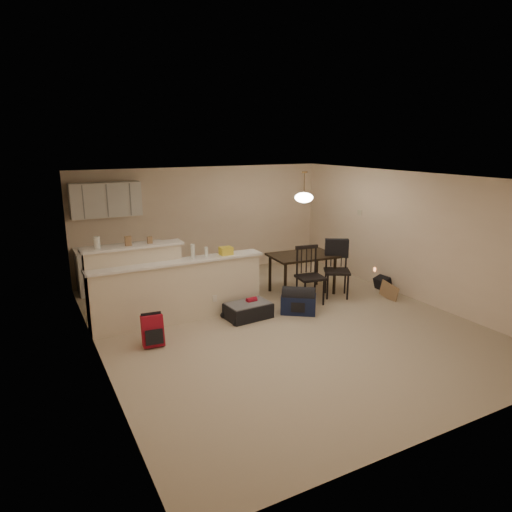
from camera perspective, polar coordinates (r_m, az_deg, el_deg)
room at (r=7.65m, az=3.11°, el=0.39°), size 7.00×7.02×2.50m
breakfast_bar at (r=8.02m, az=-11.51°, el=-3.99°), size 3.08×0.58×1.39m
upper_cabinets at (r=9.89m, az=-18.28°, el=6.70°), size 1.40×0.34×0.70m
kitchen_counter at (r=10.08m, az=-16.39°, el=-1.46°), size 1.80×0.60×0.90m
thermostat at (r=10.56m, az=12.81°, el=5.31°), size 0.02×0.12×0.12m
jar at (r=7.72m, az=-19.26°, el=1.57°), size 0.10×0.10×0.20m
cereal_box at (r=7.81m, az=-15.69°, el=1.83°), size 0.10×0.07×0.16m
small_box at (r=7.90m, az=-13.14°, el=1.97°), size 0.08×0.06×0.12m
bottle_a at (r=7.94m, az=-7.92°, el=0.56°), size 0.07×0.07×0.26m
bottle_b at (r=8.03m, az=-6.23°, el=0.49°), size 0.06×0.06×0.18m
bag_lump at (r=8.18m, az=-3.77°, el=0.65°), size 0.22×0.18×0.14m
dining_table at (r=9.38m, az=5.81°, el=-0.40°), size 1.37×0.97×0.82m
pendant_lamp at (r=9.14m, az=6.01°, el=7.33°), size 0.36×0.36×0.62m
dining_chair_near at (r=8.82m, az=6.82°, el=-2.46°), size 0.55×0.53×1.11m
dining_chair_far at (r=9.29m, az=10.10°, el=-1.70°), size 0.66×0.65×1.12m
suitcase at (r=8.19m, az=-0.99°, el=-6.85°), size 0.82×0.56×0.26m
red_backpack at (r=7.28m, az=-12.80°, el=-9.08°), size 0.34×0.23×0.48m
navy_duffel at (r=8.42m, az=5.32°, el=-6.02°), size 0.71×0.64×0.34m
black_daypack at (r=10.04m, az=15.56°, el=-3.33°), size 0.23×0.32×0.27m
cardboard_sheet at (r=9.47m, az=16.29°, el=-4.27°), size 0.06×0.43×0.33m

